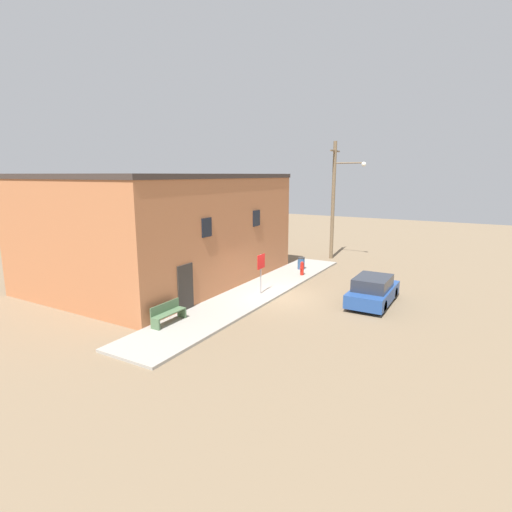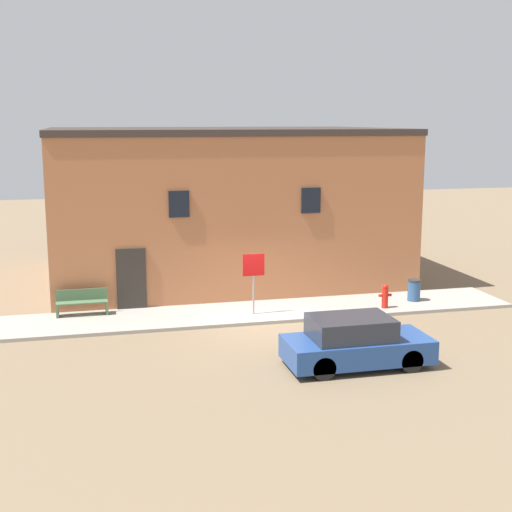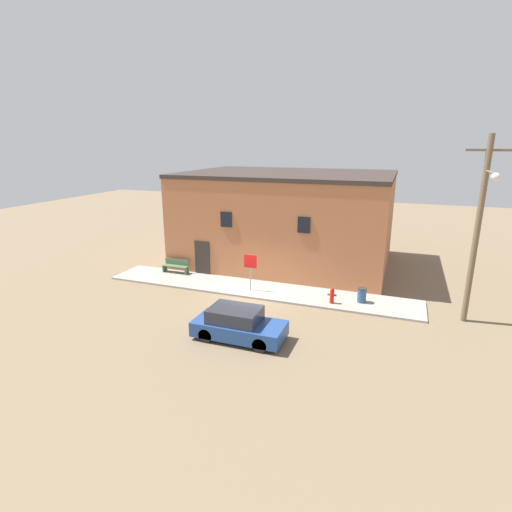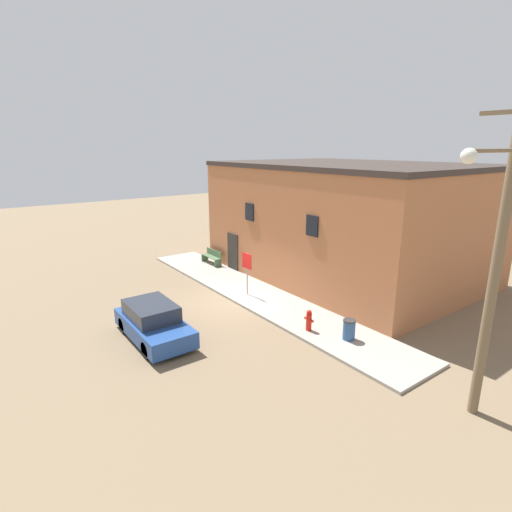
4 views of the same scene
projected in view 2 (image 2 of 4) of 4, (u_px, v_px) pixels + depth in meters
The scene contains 8 objects.
ground_plane at pixel (266, 325), 22.86m from camera, with size 80.00×80.00×0.00m, color #7A664C.
sidewalk at pixel (256, 312), 24.13m from camera, with size 17.85×2.69×0.11m.
brick_building at pixel (220, 203), 29.42m from camera, with size 13.53×9.73×6.14m.
fire_hydrant at pixel (385, 296), 24.41m from camera, with size 0.46×0.22×0.83m.
stop_sign at pixel (254, 272), 23.43m from camera, with size 0.73×0.06×2.04m.
bench at pixel (82, 302), 23.55m from camera, with size 1.67×0.44×0.84m.
trash_bin at pixel (414, 290), 25.39m from camera, with size 0.47×0.47×0.77m.
parked_car at pixel (355, 343), 18.89m from camera, with size 3.87×1.73×1.37m.
Camera 2 is at (-5.57, -21.33, 6.48)m, focal length 50.00 mm.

